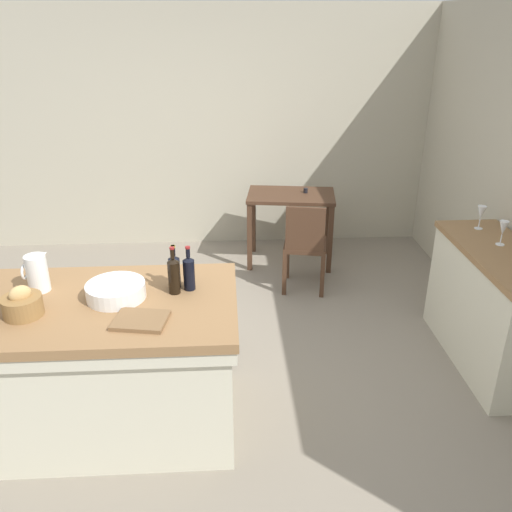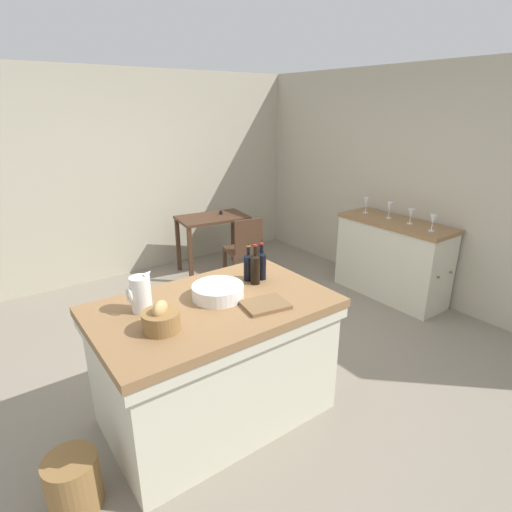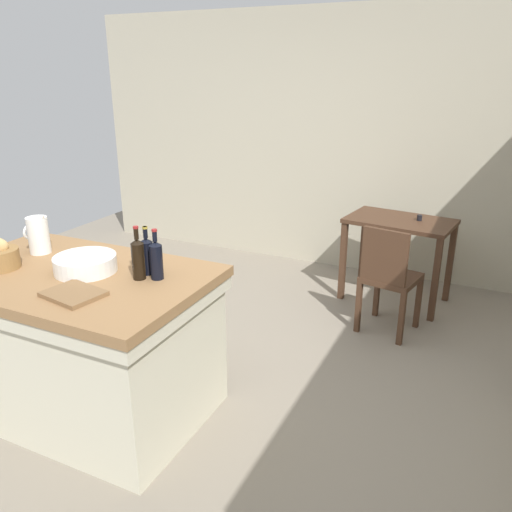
{
  "view_description": "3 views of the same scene",
  "coord_description": "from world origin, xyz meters",
  "px_view_note": "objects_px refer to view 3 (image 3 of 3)",
  "views": [
    {
      "loc": [
        0.28,
        -3.37,
        2.48
      ],
      "look_at": [
        0.49,
        0.16,
        0.87
      ],
      "focal_mm": 37.46,
      "sensor_mm": 36.0,
      "label": 1
    },
    {
      "loc": [
        -1.69,
        -2.7,
        2.16
      ],
      "look_at": [
        0.38,
        0.14,
        0.86
      ],
      "focal_mm": 28.85,
      "sensor_mm": 36.0,
      "label": 2
    },
    {
      "loc": [
        1.68,
        -2.57,
        2.02
      ],
      "look_at": [
        0.3,
        0.34,
        0.85
      ],
      "focal_mm": 36.13,
      "sensor_mm": 36.0,
      "label": 3
    }
  ],
  "objects_px": {
    "writing_desk": "(399,233)",
    "wash_bowl": "(85,264)",
    "cutting_board": "(73,294)",
    "wooden_chair": "(388,276)",
    "wine_bottle_dark": "(156,259)",
    "pitcher": "(38,235)",
    "wine_bottle_amber": "(147,255)",
    "island_table": "(80,337)",
    "wine_bottle_green": "(138,258)"
  },
  "relations": [
    {
      "from": "wine_bottle_green",
      "to": "wooden_chair",
      "type": "bearing_deg",
      "value": 57.69
    },
    {
      "from": "wine_bottle_dark",
      "to": "cutting_board",
      "type": "bearing_deg",
      "value": -123.63
    },
    {
      "from": "writing_desk",
      "to": "wine_bottle_dark",
      "type": "distance_m",
      "value": 2.53
    },
    {
      "from": "wine_bottle_dark",
      "to": "wine_bottle_green",
      "type": "height_order",
      "value": "wine_bottle_green"
    },
    {
      "from": "pitcher",
      "to": "wine_bottle_amber",
      "type": "xyz_separation_m",
      "value": [
        0.84,
        0.0,
        -0.01
      ]
    },
    {
      "from": "wooden_chair",
      "to": "writing_desk",
      "type": "bearing_deg",
      "value": 95.01
    },
    {
      "from": "writing_desk",
      "to": "wine_bottle_green",
      "type": "bearing_deg",
      "value": -113.13
    },
    {
      "from": "wooden_chair",
      "to": "wine_bottle_amber",
      "type": "relative_size",
      "value": 3.19
    },
    {
      "from": "island_table",
      "to": "pitcher",
      "type": "relative_size",
      "value": 5.76
    },
    {
      "from": "wooden_chair",
      "to": "wine_bottle_green",
      "type": "bearing_deg",
      "value": -122.31
    },
    {
      "from": "writing_desk",
      "to": "pitcher",
      "type": "xyz_separation_m",
      "value": [
        -1.85,
        -2.28,
        0.39
      ]
    },
    {
      "from": "wine_bottle_dark",
      "to": "wooden_chair",
      "type": "bearing_deg",
      "value": 59.26
    },
    {
      "from": "wine_bottle_amber",
      "to": "writing_desk",
      "type": "bearing_deg",
      "value": 66.07
    },
    {
      "from": "wash_bowl",
      "to": "wine_bottle_dark",
      "type": "relative_size",
      "value": 1.23
    },
    {
      "from": "writing_desk",
      "to": "wine_bottle_amber",
      "type": "relative_size",
      "value": 3.44
    },
    {
      "from": "writing_desk",
      "to": "wooden_chair",
      "type": "relative_size",
      "value": 1.08
    },
    {
      "from": "wine_bottle_amber",
      "to": "wine_bottle_dark",
      "type": "bearing_deg",
      "value": -23.06
    },
    {
      "from": "island_table",
      "to": "wine_bottle_amber",
      "type": "bearing_deg",
      "value": 22.99
    },
    {
      "from": "island_table",
      "to": "writing_desk",
      "type": "xyz_separation_m",
      "value": [
        1.43,
        2.46,
        0.15
      ]
    },
    {
      "from": "wooden_chair",
      "to": "wine_bottle_green",
      "type": "height_order",
      "value": "wine_bottle_green"
    },
    {
      "from": "cutting_board",
      "to": "wine_bottle_green",
      "type": "xyz_separation_m",
      "value": [
        0.16,
        0.34,
        0.11
      ]
    },
    {
      "from": "pitcher",
      "to": "cutting_board",
      "type": "height_order",
      "value": "pitcher"
    },
    {
      "from": "cutting_board",
      "to": "wooden_chair",
      "type": "bearing_deg",
      "value": 58.71
    },
    {
      "from": "pitcher",
      "to": "writing_desk",
      "type": "bearing_deg",
      "value": 50.97
    },
    {
      "from": "wooden_chair",
      "to": "cutting_board",
      "type": "height_order",
      "value": "cutting_board"
    },
    {
      "from": "wash_bowl",
      "to": "wine_bottle_amber",
      "type": "xyz_separation_m",
      "value": [
        0.35,
        0.13,
        0.07
      ]
    },
    {
      "from": "island_table",
      "to": "wine_bottle_amber",
      "type": "distance_m",
      "value": 0.7
    },
    {
      "from": "wash_bowl",
      "to": "cutting_board",
      "type": "height_order",
      "value": "wash_bowl"
    },
    {
      "from": "writing_desk",
      "to": "wooden_chair",
      "type": "distance_m",
      "value": 0.7
    },
    {
      "from": "wash_bowl",
      "to": "wine_bottle_dark",
      "type": "bearing_deg",
      "value": 11.41
    },
    {
      "from": "wooden_chair",
      "to": "wash_bowl",
      "type": "xyz_separation_m",
      "value": [
        -1.42,
        -1.74,
        0.47
      ]
    },
    {
      "from": "wine_bottle_amber",
      "to": "wine_bottle_green",
      "type": "xyz_separation_m",
      "value": [
        0.0,
        -0.08,
        0.01
      ]
    },
    {
      "from": "island_table",
      "to": "wash_bowl",
      "type": "height_order",
      "value": "wash_bowl"
    },
    {
      "from": "wine_bottle_dark",
      "to": "wine_bottle_amber",
      "type": "xyz_separation_m",
      "value": [
        -0.09,
        0.04,
        -0.0
      ]
    },
    {
      "from": "writing_desk",
      "to": "wash_bowl",
      "type": "height_order",
      "value": "wash_bowl"
    },
    {
      "from": "wine_bottle_green",
      "to": "island_table",
      "type": "bearing_deg",
      "value": -167.44
    },
    {
      "from": "island_table",
      "to": "cutting_board",
      "type": "xyz_separation_m",
      "value": [
        0.25,
        -0.24,
        0.43
      ]
    },
    {
      "from": "island_table",
      "to": "pitcher",
      "type": "xyz_separation_m",
      "value": [
        -0.42,
        0.18,
        0.54
      ]
    },
    {
      "from": "wine_bottle_dark",
      "to": "writing_desk",
      "type": "bearing_deg",
      "value": 68.38
    },
    {
      "from": "writing_desk",
      "to": "wash_bowl",
      "type": "relative_size",
      "value": 2.73
    },
    {
      "from": "writing_desk",
      "to": "pitcher",
      "type": "bearing_deg",
      "value": -129.03
    },
    {
      "from": "pitcher",
      "to": "cutting_board",
      "type": "relative_size",
      "value": 0.95
    },
    {
      "from": "wooden_chair",
      "to": "wine_bottle_amber",
      "type": "distance_m",
      "value": 2.01
    },
    {
      "from": "wooden_chair",
      "to": "wine_bottle_dark",
      "type": "relative_size",
      "value": 3.11
    },
    {
      "from": "cutting_board",
      "to": "wine_bottle_green",
      "type": "relative_size",
      "value": 0.96
    },
    {
      "from": "wine_bottle_amber",
      "to": "wine_bottle_green",
      "type": "height_order",
      "value": "wine_bottle_green"
    },
    {
      "from": "writing_desk",
      "to": "pitcher",
      "type": "distance_m",
      "value": 2.97
    },
    {
      "from": "pitcher",
      "to": "wine_bottle_amber",
      "type": "height_order",
      "value": "wine_bottle_amber"
    },
    {
      "from": "wine_bottle_dark",
      "to": "pitcher",
      "type": "bearing_deg",
      "value": 177.58
    },
    {
      "from": "island_table",
      "to": "wine_bottle_amber",
      "type": "height_order",
      "value": "wine_bottle_amber"
    }
  ]
}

